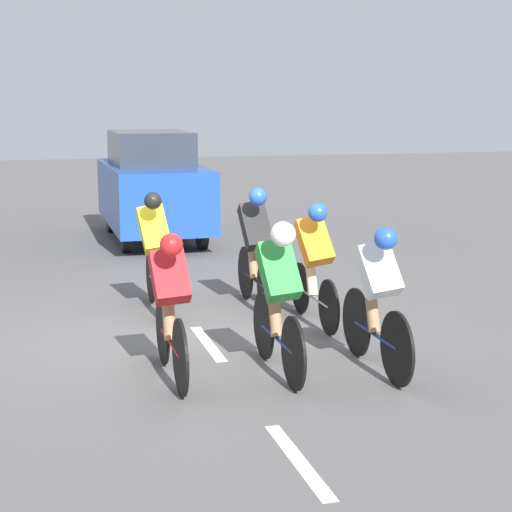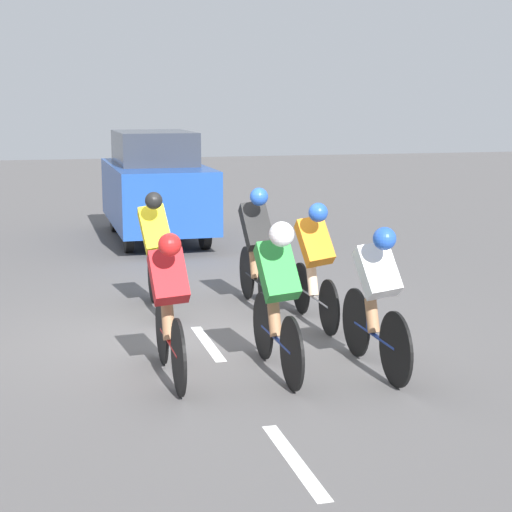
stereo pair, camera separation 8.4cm
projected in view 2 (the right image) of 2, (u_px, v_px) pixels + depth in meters
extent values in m
plane|color=#565454|center=(202.00, 336.00, 9.66)|extent=(60.00, 60.00, 0.00)
cube|color=white|center=(294.00, 460.00, 6.33)|extent=(0.12, 1.40, 0.01)
cube|color=white|center=(208.00, 343.00, 9.38)|extent=(0.12, 1.40, 0.01)
cube|color=white|center=(163.00, 283.00, 12.42)|extent=(0.12, 1.40, 0.01)
cylinder|color=black|center=(247.00, 273.00, 11.43)|extent=(0.03, 0.71, 0.71)
cylinder|color=black|center=(266.00, 288.00, 10.50)|extent=(0.03, 0.71, 0.71)
cylinder|color=black|center=(256.00, 280.00, 10.97)|extent=(0.04, 0.98, 0.04)
cylinder|color=black|center=(253.00, 262.00, 11.09)|extent=(0.04, 0.04, 0.42)
cylinder|color=yellow|center=(255.00, 272.00, 11.00)|extent=(0.07, 0.07, 0.16)
cylinder|color=#9E704C|center=(255.00, 265.00, 11.00)|extent=(0.12, 0.23, 0.36)
cube|color=black|center=(256.00, 226.00, 10.74)|extent=(0.37, 0.50, 0.62)
sphere|color=blue|center=(259.00, 197.00, 10.45)|extent=(0.22, 0.22, 0.22)
cylinder|color=black|center=(356.00, 322.00, 8.87)|extent=(0.03, 0.71, 0.71)
cylinder|color=black|center=(396.00, 349.00, 7.91)|extent=(0.03, 0.71, 0.71)
cylinder|color=navy|center=(375.00, 335.00, 8.39)|extent=(0.04, 1.01, 0.04)
cylinder|color=navy|center=(368.00, 310.00, 8.52)|extent=(0.04, 0.04, 0.42)
cylinder|color=white|center=(373.00, 324.00, 8.42)|extent=(0.07, 0.07, 0.16)
cylinder|color=#9E704C|center=(372.00, 315.00, 8.43)|extent=(0.12, 0.23, 0.36)
cube|color=white|center=(377.00, 271.00, 8.17)|extent=(0.38, 0.45, 0.56)
sphere|color=blue|center=(385.00, 239.00, 7.89)|extent=(0.22, 0.22, 0.22)
cylinder|color=black|center=(162.00, 329.00, 8.62)|extent=(0.03, 0.71, 0.71)
cylinder|color=black|center=(179.00, 357.00, 7.67)|extent=(0.03, 0.71, 0.71)
cylinder|color=red|center=(170.00, 342.00, 8.15)|extent=(0.04, 0.99, 0.04)
cylinder|color=red|center=(167.00, 317.00, 8.27)|extent=(0.04, 0.04, 0.42)
cylinder|color=white|center=(169.00, 331.00, 8.18)|extent=(0.07, 0.07, 0.16)
cylinder|color=#9E704C|center=(168.00, 322.00, 8.19)|extent=(0.12, 0.23, 0.36)
cube|color=red|center=(168.00, 277.00, 7.93)|extent=(0.35, 0.44, 0.53)
sphere|color=red|center=(170.00, 245.00, 7.65)|extent=(0.21, 0.21, 0.21)
cylinder|color=black|center=(152.00, 276.00, 11.25)|extent=(0.03, 0.70, 0.70)
cylinder|color=black|center=(164.00, 292.00, 10.28)|extent=(0.03, 0.70, 0.70)
cylinder|color=#B7B7BC|center=(158.00, 283.00, 10.77)|extent=(0.04, 1.02, 0.04)
cylinder|color=#B7B7BC|center=(156.00, 265.00, 10.90)|extent=(0.04, 0.04, 0.42)
cylinder|color=white|center=(157.00, 275.00, 10.80)|extent=(0.07, 0.07, 0.16)
cylinder|color=#9E704C|center=(157.00, 268.00, 10.81)|extent=(0.12, 0.23, 0.36)
cube|color=yellow|center=(155.00, 229.00, 10.54)|extent=(0.39, 0.50, 0.62)
sphere|color=black|center=(154.00, 201.00, 10.25)|extent=(0.21, 0.21, 0.21)
cylinder|color=black|center=(263.00, 326.00, 8.78)|extent=(0.03, 0.69, 0.69)
cylinder|color=black|center=(292.00, 354.00, 7.82)|extent=(0.03, 0.69, 0.69)
cylinder|color=navy|center=(277.00, 339.00, 8.30)|extent=(0.04, 1.01, 0.04)
cylinder|color=navy|center=(272.00, 314.00, 8.43)|extent=(0.04, 0.04, 0.42)
cylinder|color=white|center=(275.00, 328.00, 8.33)|extent=(0.07, 0.07, 0.16)
cylinder|color=#9E704C|center=(274.00, 319.00, 8.34)|extent=(0.12, 0.23, 0.36)
cube|color=green|center=(277.00, 271.00, 8.07)|extent=(0.37, 0.48, 0.60)
sphere|color=white|center=(282.00, 234.00, 7.79)|extent=(0.23, 0.23, 0.23)
cylinder|color=black|center=(301.00, 288.00, 10.65)|extent=(0.03, 0.64, 0.64)
cylinder|color=black|center=(329.00, 308.00, 9.65)|extent=(0.03, 0.64, 0.64)
cylinder|color=#B7B7BC|center=(314.00, 297.00, 10.15)|extent=(0.04, 1.04, 0.04)
cylinder|color=#B7B7BC|center=(310.00, 277.00, 10.29)|extent=(0.04, 0.04, 0.42)
cylinder|color=#1999D8|center=(313.00, 288.00, 10.18)|extent=(0.07, 0.07, 0.16)
cylinder|color=beige|center=(312.00, 281.00, 10.19)|extent=(0.12, 0.23, 0.36)
cube|color=orange|center=(315.00, 242.00, 9.92)|extent=(0.39, 0.48, 0.60)
sphere|color=blue|center=(318.00, 212.00, 9.64)|extent=(0.22, 0.22, 0.22)
cylinder|color=black|center=(205.00, 231.00, 15.24)|extent=(0.14, 0.64, 0.64)
cylinder|color=black|center=(128.00, 234.00, 14.90)|extent=(0.14, 0.64, 0.64)
cylinder|color=black|center=(181.00, 214.00, 17.60)|extent=(0.14, 0.64, 0.64)
cylinder|color=black|center=(114.00, 216.00, 17.26)|extent=(0.14, 0.64, 0.64)
cube|color=#1E479E|center=(156.00, 194.00, 16.15)|extent=(1.70, 4.00, 1.11)
cube|color=#2D333D|center=(154.00, 148.00, 16.18)|extent=(1.39, 2.20, 0.61)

